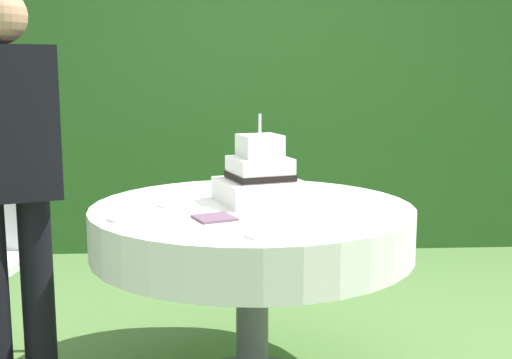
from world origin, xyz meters
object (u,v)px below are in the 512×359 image
wedding_cake (260,178)px  serving_plate_right (316,215)px  cake_table (252,231)px  standing_person (8,178)px  napkin_stack (214,218)px  serving_plate_far (174,204)px  serving_plate_left (267,234)px  serving_plate_near (127,218)px

wedding_cake → serving_plate_right: wedding_cake is taller
cake_table → standing_person: (-0.89, -0.20, 0.26)m
cake_table → napkin_stack: (-0.15, -0.24, 0.11)m
serving_plate_far → serving_plate_left: size_ratio=0.84×
serving_plate_near → standing_person: standing_person is taller
cake_table → serving_plate_left: bearing=-87.3°
serving_plate_left → standing_person: size_ratio=0.09×
cake_table → standing_person: size_ratio=0.81×
cake_table → serving_plate_near: 0.54m
napkin_stack → serving_plate_right: bearing=4.1°
wedding_cake → serving_plate_near: size_ratio=3.00×
cake_table → serving_plate_far: size_ratio=10.67×
standing_person → serving_plate_left: bearing=-18.1°
serving_plate_near → napkin_stack: size_ratio=0.98×
serving_plate_near → standing_person: (-0.42, 0.03, 0.15)m
serving_plate_right → napkin_stack: size_ratio=0.84×
napkin_stack → standing_person: bearing=176.6°
serving_plate_right → wedding_cake: bearing=123.6°
serving_plate_far → standing_person: (-0.58, -0.21, 0.15)m
serving_plate_right → standing_person: 1.13m
wedding_cake → napkin_stack: (-0.19, -0.31, -0.10)m
serving_plate_right → serving_plate_left: bearing=-126.0°
serving_plate_near → cake_table: bearing=26.0°
wedding_cake → standing_person: standing_person is taller
wedding_cake → serving_plate_left: wedding_cake is taller
serving_plate_far → serving_plate_left: bearing=-56.1°
serving_plate_near → serving_plate_right: size_ratio=1.17×
serving_plate_near → napkin_stack: (0.32, -0.01, -0.00)m
wedding_cake → napkin_stack: 0.38m
cake_table → serving_plate_right: serving_plate_right is taller
wedding_cake → serving_plate_left: 0.58m
wedding_cake → standing_person: 0.97m
standing_person → napkin_stack: bearing=-3.4°
cake_table → wedding_cake: 0.22m
cake_table → wedding_cake: wedding_cake is taller
serving_plate_right → standing_person: bearing=179.1°
wedding_cake → napkin_stack: wedding_cake is taller
cake_table → serving_plate_far: (-0.32, 0.01, 0.11)m
serving_plate_far → serving_plate_left: same height
cake_table → serving_plate_far: 0.34m
cake_table → serving_plate_near: (-0.47, -0.23, 0.11)m
serving_plate_near → serving_plate_far: bearing=56.8°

